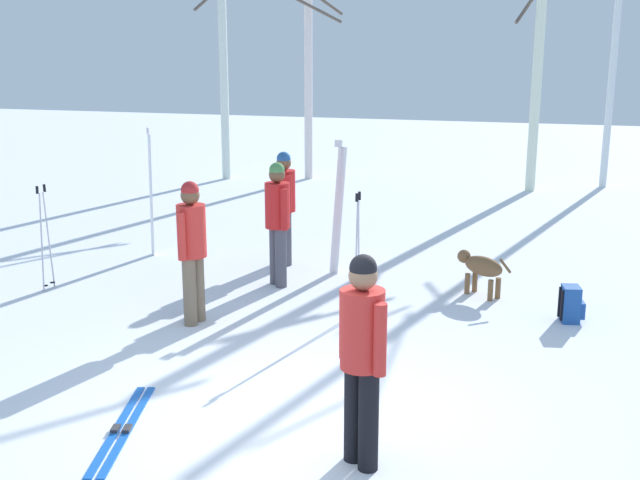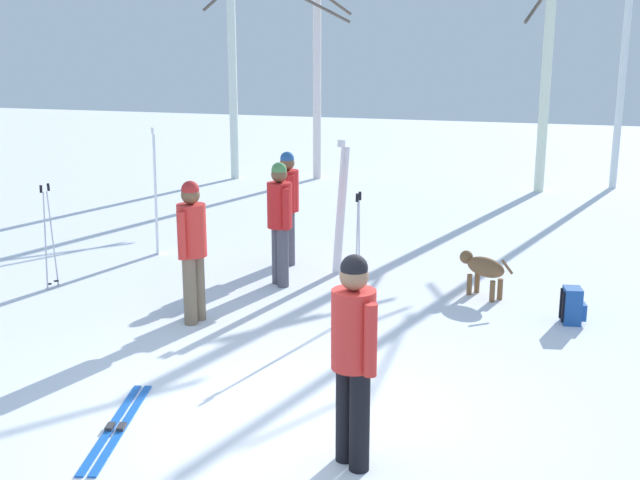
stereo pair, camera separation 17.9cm
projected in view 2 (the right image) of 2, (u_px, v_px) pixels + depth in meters
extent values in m
plane|color=white|center=(280.00, 423.00, 6.84)|extent=(60.00, 60.00, 0.00)
cylinder|color=#72604C|center=(190.00, 291.00, 9.22)|extent=(0.16, 0.16, 0.82)
cylinder|color=#72604C|center=(198.00, 287.00, 9.38)|extent=(0.16, 0.16, 0.82)
cylinder|color=red|center=(192.00, 230.00, 9.13)|extent=(0.34, 0.34, 0.62)
sphere|color=brown|center=(190.00, 195.00, 9.03)|extent=(0.22, 0.22, 0.22)
sphere|color=#B22626|center=(190.00, 190.00, 9.01)|extent=(0.21, 0.21, 0.21)
cylinder|color=red|center=(182.00, 236.00, 8.95)|extent=(0.10, 0.10, 0.56)
cylinder|color=red|center=(202.00, 228.00, 9.32)|extent=(0.10, 0.10, 0.56)
cylinder|color=black|center=(360.00, 421.00, 6.00)|extent=(0.16, 0.16, 0.82)
cylinder|color=black|center=(346.00, 412.00, 6.14)|extent=(0.16, 0.16, 0.82)
cylinder|color=red|center=(353.00, 329.00, 5.90)|extent=(0.34, 0.34, 0.62)
sphere|color=#997051|center=(354.00, 276.00, 5.80)|extent=(0.22, 0.22, 0.22)
sphere|color=black|center=(354.00, 268.00, 5.79)|extent=(0.21, 0.21, 0.21)
cylinder|color=red|center=(371.00, 340.00, 5.74)|extent=(0.10, 0.10, 0.56)
cylinder|color=red|center=(337.00, 324.00, 6.07)|extent=(0.10, 0.10, 0.56)
cylinder|color=#4C4C56|center=(290.00, 239.00, 11.77)|extent=(0.16, 0.16, 0.82)
cylinder|color=#4C4C56|center=(286.00, 236.00, 11.93)|extent=(0.16, 0.16, 0.82)
cylinder|color=red|center=(288.00, 191.00, 11.68)|extent=(0.34, 0.34, 0.62)
sphere|color=brown|center=(287.00, 163.00, 11.58)|extent=(0.22, 0.22, 0.22)
sphere|color=#265999|center=(287.00, 159.00, 11.56)|extent=(0.21, 0.21, 0.21)
cylinder|color=red|center=(292.00, 194.00, 11.49)|extent=(0.10, 0.10, 0.56)
cylinder|color=red|center=(284.00, 190.00, 11.88)|extent=(0.10, 0.10, 0.56)
cylinder|color=#4C4C56|center=(278.00, 255.00, 10.84)|extent=(0.16, 0.16, 0.82)
cylinder|color=#4C4C56|center=(283.00, 258.00, 10.69)|extent=(0.16, 0.16, 0.82)
cylinder|color=red|center=(280.00, 205.00, 10.59)|extent=(0.34, 0.34, 0.62)
sphere|color=brown|center=(279.00, 174.00, 10.49)|extent=(0.22, 0.22, 0.22)
sphere|color=#4C8C4C|center=(279.00, 170.00, 10.48)|extent=(0.21, 0.21, 0.21)
cylinder|color=red|center=(273.00, 204.00, 10.78)|extent=(0.10, 0.10, 0.56)
cylinder|color=red|center=(286.00, 209.00, 10.42)|extent=(0.10, 0.10, 0.56)
ellipsoid|color=brown|center=(486.00, 267.00, 10.23)|extent=(0.62, 0.51, 0.26)
sphere|color=brown|center=(466.00, 257.00, 10.47)|extent=(0.18, 0.18, 0.18)
ellipsoid|color=brown|center=(463.00, 258.00, 10.53)|extent=(0.12, 0.10, 0.06)
cylinder|color=brown|center=(507.00, 267.00, 9.95)|extent=(0.18, 0.14, 0.17)
cylinder|color=brown|center=(469.00, 284.00, 10.40)|extent=(0.07, 0.07, 0.28)
cylinder|color=brown|center=(477.00, 282.00, 10.49)|extent=(0.07, 0.07, 0.28)
cylinder|color=brown|center=(492.00, 291.00, 10.10)|extent=(0.07, 0.07, 0.28)
cylinder|color=brown|center=(500.00, 289.00, 10.19)|extent=(0.07, 0.07, 0.28)
cube|color=white|center=(343.00, 212.00, 11.14)|extent=(0.21, 0.06, 1.86)
cube|color=white|center=(343.00, 144.00, 10.91)|extent=(0.07, 0.03, 0.10)
cube|color=white|center=(339.00, 211.00, 11.17)|extent=(0.21, 0.06, 1.86)
cube|color=white|center=(339.00, 143.00, 10.94)|extent=(0.07, 0.03, 0.10)
cube|color=white|center=(155.00, 195.00, 12.23)|extent=(0.16, 0.17, 1.93)
cube|color=white|center=(152.00, 131.00, 11.99)|extent=(0.05, 0.06, 0.10)
cube|color=white|center=(156.00, 196.00, 12.17)|extent=(0.16, 0.17, 1.93)
cube|color=white|center=(153.00, 131.00, 11.93)|extent=(0.05, 0.06, 0.10)
cube|color=blue|center=(112.00, 426.00, 6.77)|extent=(0.53, 1.61, 0.02)
cube|color=#333338|center=(110.00, 426.00, 6.72)|extent=(0.09, 0.13, 0.03)
cube|color=blue|center=(123.00, 426.00, 6.77)|extent=(0.53, 1.61, 0.02)
cube|color=#333338|center=(121.00, 427.00, 6.72)|extent=(0.09, 0.13, 0.03)
cylinder|color=#B2B2BC|center=(53.00, 239.00, 10.65)|extent=(0.02, 0.10, 1.34)
cylinder|color=black|center=(48.00, 187.00, 10.48)|extent=(0.04, 0.04, 0.10)
cylinder|color=black|center=(56.00, 281.00, 10.80)|extent=(0.07, 0.07, 0.01)
cylinder|color=#B2B2BC|center=(45.00, 242.00, 10.52)|extent=(0.02, 0.10, 1.34)
cylinder|color=black|center=(41.00, 189.00, 10.34)|extent=(0.04, 0.04, 0.10)
cylinder|color=black|center=(49.00, 284.00, 10.66)|extent=(0.07, 0.07, 0.01)
cylinder|color=#B2B2BC|center=(359.00, 257.00, 9.54)|extent=(0.02, 0.11, 1.43)
cylinder|color=black|center=(360.00, 196.00, 9.36)|extent=(0.04, 0.04, 0.10)
cylinder|color=black|center=(359.00, 307.00, 9.70)|extent=(0.07, 0.07, 0.01)
cylinder|color=#B2B2BC|center=(356.00, 260.00, 9.43)|extent=(0.02, 0.11, 1.43)
cylinder|color=black|center=(357.00, 198.00, 9.25)|extent=(0.04, 0.04, 0.10)
cylinder|color=black|center=(356.00, 310.00, 9.59)|extent=(0.07, 0.07, 0.01)
cube|color=#1E4C99|center=(572.00, 306.00, 9.29)|extent=(0.25, 0.30, 0.44)
cube|color=#1E4C99|center=(583.00, 311.00, 9.30)|extent=(0.10, 0.20, 0.20)
cube|color=black|center=(563.00, 307.00, 9.24)|extent=(0.03, 0.04, 0.37)
cube|color=black|center=(561.00, 303.00, 9.38)|extent=(0.03, 0.04, 0.37)
cylinder|color=silver|center=(231.00, 29.00, 18.91)|extent=(0.21, 0.21, 7.31)
cylinder|color=silver|center=(317.00, 45.00, 18.98)|extent=(0.20, 0.20, 6.54)
cylinder|color=brown|center=(321.00, 7.00, 18.13)|extent=(1.26, 0.71, 0.71)
cylinder|color=silver|center=(548.00, 42.00, 17.17)|extent=(0.22, 0.22, 6.68)
cylinder|color=brown|center=(535.00, 8.00, 17.26)|extent=(0.43, 0.76, 0.68)
cylinder|color=silver|center=(628.00, 14.00, 17.49)|extent=(0.17, 0.17, 7.88)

